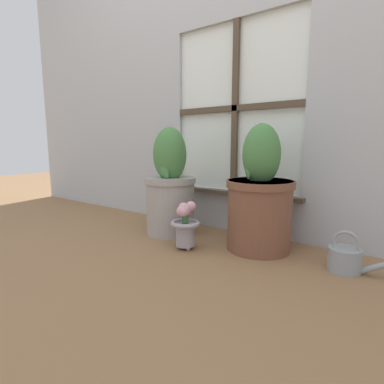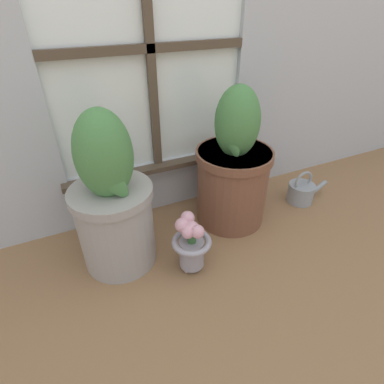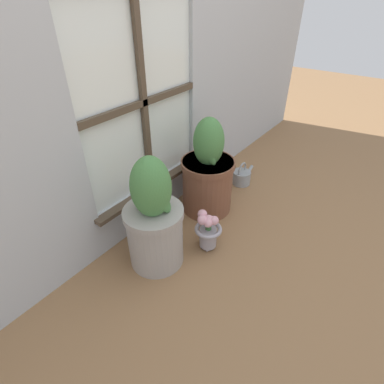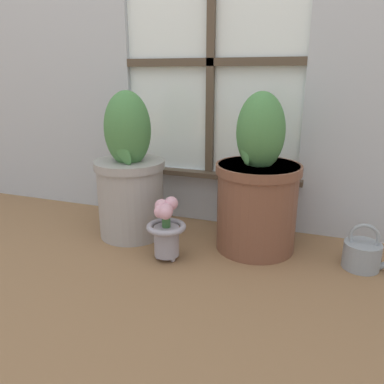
{
  "view_description": "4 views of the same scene",
  "coord_description": "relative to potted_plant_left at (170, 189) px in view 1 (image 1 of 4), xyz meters",
  "views": [
    {
      "loc": [
        0.9,
        -1.01,
        0.56
      ],
      "look_at": [
        -0.06,
        0.31,
        0.29
      ],
      "focal_mm": 28.0,
      "sensor_mm": 36.0,
      "label": 1
    },
    {
      "loc": [
        -0.4,
        -0.58,
        0.96
      ],
      "look_at": [
        0.03,
        0.35,
        0.28
      ],
      "focal_mm": 28.0,
      "sensor_mm": 36.0,
      "label": 2
    },
    {
      "loc": [
        -1.12,
        -0.49,
        1.29
      ],
      "look_at": [
        0.03,
        0.38,
        0.3
      ],
      "focal_mm": 28.0,
      "sensor_mm": 36.0,
      "label": 3
    },
    {
      "loc": [
        0.53,
        -1.05,
        0.72
      ],
      "look_at": [
        0.02,
        0.36,
        0.25
      ],
      "focal_mm": 35.0,
      "sensor_mm": 36.0,
      "label": 4
    }
  ],
  "objects": [
    {
      "name": "ground_plane",
      "position": [
        0.28,
        -0.39,
        -0.28
      ],
      "size": [
        10.0,
        10.0,
        0.0
      ],
      "primitive_type": "plane",
      "color": "olive"
    },
    {
      "name": "potted_plant_left",
      "position": [
        0.0,
        0.0,
        0.0
      ],
      "size": [
        0.32,
        0.32,
        0.66
      ],
      "color": "#9E9993",
      "rests_on": "ground_plane"
    },
    {
      "name": "potted_plant_right",
      "position": [
        0.57,
        0.05,
        -0.01
      ],
      "size": [
        0.35,
        0.35,
        0.66
      ],
      "color": "brown",
      "rests_on": "ground_plane"
    },
    {
      "name": "flower_vase",
      "position": [
        0.25,
        -0.17,
        -0.14
      ],
      "size": [
        0.16,
        0.16,
        0.25
      ],
      "color": "#99939E",
      "rests_on": "ground_plane"
    },
    {
      "name": "wall_with_window",
      "position": [
        0.28,
        0.31,
        0.99
      ],
      "size": [
        4.4,
        0.1,
        2.5
      ],
      "color": "#B2B7BC",
      "rests_on": "ground_plane"
    },
    {
      "name": "watering_can",
      "position": [
        1.0,
        0.01,
        -0.22
      ],
      "size": [
        0.25,
        0.14,
        0.18
      ],
      "color": "gray",
      "rests_on": "ground_plane"
    }
  ]
}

